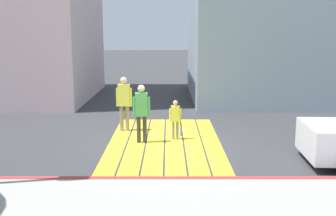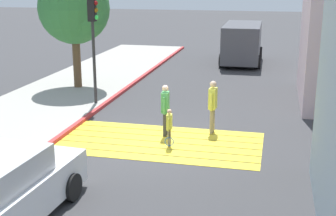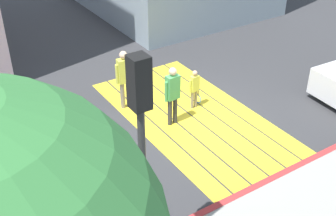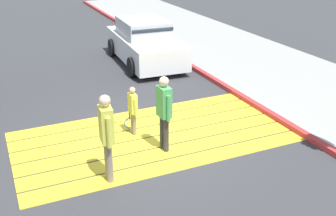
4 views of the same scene
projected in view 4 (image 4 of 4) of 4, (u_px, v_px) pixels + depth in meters
name	position (u px, v px, depth m)	size (l,w,h in m)	color
ground_plane	(153.00, 137.00, 9.79)	(120.00, 120.00, 0.00)	#38383A
crosswalk_stripes	(153.00, 136.00, 9.79)	(6.40, 3.25, 0.01)	yellow
sidewalk_west	(333.00, 98.00, 11.88)	(4.80, 40.00, 0.12)	#9E9B93
curb_painted	(266.00, 111.00, 10.99)	(0.16, 40.00, 0.13)	#BC3333
car_parked_near_curb	(145.00, 43.00, 14.97)	(2.16, 4.39, 1.57)	white
pedestrian_adult_lead	(164.00, 108.00, 8.82)	(0.24, 0.50, 1.72)	#333338
pedestrian_adult_trailing	(107.00, 132.00, 7.70)	(0.26, 0.52, 1.78)	gray
pedestrian_child_with_racket	(133.00, 108.00, 9.65)	(0.28, 0.38, 1.20)	gray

